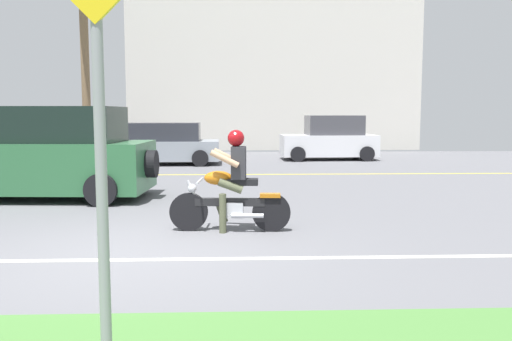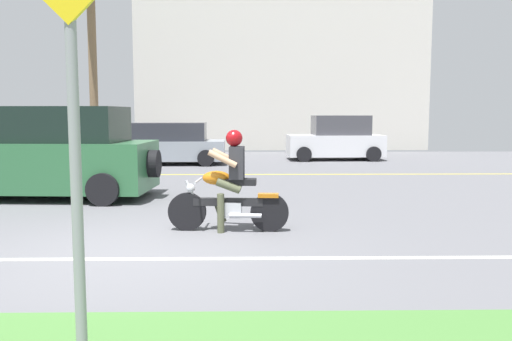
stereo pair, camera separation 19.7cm
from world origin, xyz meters
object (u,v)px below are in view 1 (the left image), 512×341
street_sign (99,125)px  suv_nearby (33,154)px  parked_car_1 (157,145)px  parked_car_2 (330,139)px  motorcyclist (231,189)px

street_sign → suv_nearby: bearing=112.7°
parked_car_1 → parked_car_2: size_ratio=1.23×
parked_car_1 → street_sign: 16.11m
parked_car_1 → suv_nearby: bearing=-101.4°
street_sign → motorcyclist: bearing=83.1°
parked_car_2 → suv_nearby: bearing=-130.8°
parked_car_2 → street_sign: bearing=-103.9°
suv_nearby → parked_car_2: bearing=49.2°
suv_nearby → parked_car_2: suv_nearby is taller
motorcyclist → suv_nearby: (-4.16, 3.29, 0.28)m
suv_nearby → parked_car_1: (1.50, 7.49, -0.25)m
parked_car_2 → motorcyclist: bearing=-106.7°
motorcyclist → parked_car_1: 11.10m
suv_nearby → parked_car_1: suv_nearby is taller
parked_car_1 → street_sign: bearing=-82.7°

